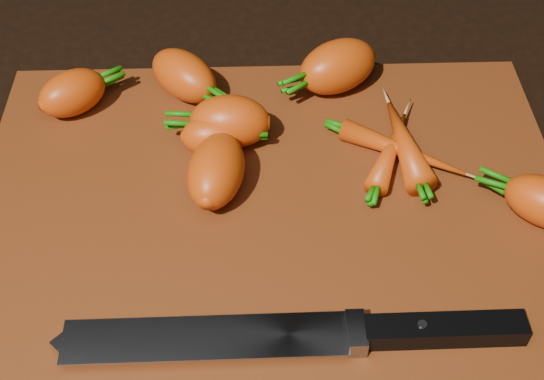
{
  "coord_description": "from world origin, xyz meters",
  "views": [
    {
      "loc": [
        -0.01,
        -0.42,
        0.48
      ],
      "look_at": [
        0.0,
        0.01,
        0.03
      ],
      "focal_mm": 50.0,
      "sensor_mm": 36.0,
      "label": 1
    }
  ],
  "objects": [
    {
      "name": "knife",
      "position": [
        -0.03,
        -0.12,
        0.02
      ],
      "size": [
        0.33,
        0.04,
        0.02
      ],
      "rotation": [
        0.0,
        0.0,
        0.01
      ],
      "color": "gray",
      "rests_on": "cutting_board"
    },
    {
      "name": "carrot_7",
      "position": [
        0.11,
        0.06,
        0.02
      ],
      "size": [
        0.06,
        0.1,
        0.02
      ],
      "primitive_type": "ellipsoid",
      "rotation": [
        0.0,
        0.0,
        1.18
      ],
      "color": "#D14309",
      "rests_on": "cutting_board"
    },
    {
      "name": "carrot_9",
      "position": [
        0.12,
        0.07,
        0.03
      ],
      "size": [
        0.04,
        0.11,
        0.03
      ],
      "primitive_type": "ellipsoid",
      "rotation": [
        0.0,
        0.0,
        1.69
      ],
      "color": "#D14309",
      "rests_on": "cutting_board"
    },
    {
      "name": "carrot_3",
      "position": [
        -0.05,
        0.03,
        0.04
      ],
      "size": [
        0.06,
        0.09,
        0.05
      ],
      "primitive_type": "ellipsoid",
      "rotation": [
        0.0,
        0.0,
        1.38
      ],
      "color": "#D14309",
      "rests_on": "cutting_board"
    },
    {
      "name": "carrot_1",
      "position": [
        -0.03,
        0.09,
        0.04
      ],
      "size": [
        0.07,
        0.05,
        0.05
      ],
      "primitive_type": "ellipsoid",
      "rotation": [
        0.0,
        0.0,
        3.08
      ],
      "color": "#D14309",
      "rests_on": "cutting_board"
    },
    {
      "name": "carrot_2",
      "position": [
        -0.08,
        0.16,
        0.03
      ],
      "size": [
        0.09,
        0.09,
        0.04
      ],
      "primitive_type": "ellipsoid",
      "rotation": [
        0.0,
        0.0,
        -0.81
      ],
      "color": "#D14309",
      "rests_on": "cutting_board"
    },
    {
      "name": "carrot_0",
      "position": [
        -0.18,
        0.14,
        0.03
      ],
      "size": [
        0.08,
        0.07,
        0.04
      ],
      "primitive_type": "ellipsoid",
      "rotation": [
        0.0,
        0.0,
        0.64
      ],
      "color": "#D14309",
      "rests_on": "cutting_board"
    },
    {
      "name": "carrot_8",
      "position": [
        0.12,
        0.06,
        0.02
      ],
      "size": [
        0.11,
        0.08,
        0.02
      ],
      "primitive_type": "ellipsoid",
      "rotation": [
        0.0,
        0.0,
        -0.55
      ],
      "color": "#D14309",
      "rests_on": "cutting_board"
    },
    {
      "name": "cutting_board",
      "position": [
        0.0,
        0.0,
        0.01
      ],
      "size": [
        0.5,
        0.4,
        0.01
      ],
      "primitive_type": "cube",
      "color": "brown",
      "rests_on": "ground"
    },
    {
      "name": "carrot_4",
      "position": [
        0.07,
        0.16,
        0.04
      ],
      "size": [
        0.09,
        0.08,
        0.05
      ],
      "primitive_type": "ellipsoid",
      "rotation": [
        0.0,
        0.0,
        3.65
      ],
      "color": "#D14309",
      "rests_on": "cutting_board"
    },
    {
      "name": "carrot_5",
      "position": [
        -0.05,
        0.08,
        0.03
      ],
      "size": [
        0.06,
        0.04,
        0.04
      ],
      "primitive_type": "ellipsoid",
      "rotation": [
        0.0,
        0.0,
        0.04
      ],
      "color": "#D14309",
      "rests_on": "cutting_board"
    },
    {
      "name": "ground",
      "position": [
        0.0,
        0.0,
        -0.01
      ],
      "size": [
        2.0,
        2.0,
        0.01
      ],
      "primitive_type": "cube",
      "color": "black"
    }
  ]
}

